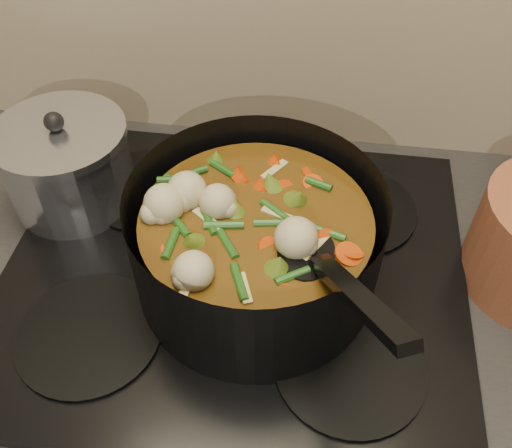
# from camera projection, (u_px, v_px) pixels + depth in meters

# --- Properties ---
(counter) EXTENTS (2.64, 0.64, 0.91)m
(counter) POSITION_uv_depth(u_px,v_px,m) (241.00, 416.00, 1.12)
(counter) COLOR brown
(counter) RESTS_ON ground
(stovetop) EXTENTS (0.62, 0.54, 0.03)m
(stovetop) POSITION_uv_depth(u_px,v_px,m) (235.00, 271.00, 0.78)
(stovetop) COLOR black
(stovetop) RESTS_ON counter
(stockpot) EXTENTS (0.37, 0.41, 0.23)m
(stockpot) POSITION_uv_depth(u_px,v_px,m) (256.00, 244.00, 0.71)
(stockpot) COLOR black
(stockpot) RESTS_ON stovetop
(saucepan) EXTENTS (0.19, 0.19, 0.15)m
(saucepan) POSITION_uv_depth(u_px,v_px,m) (68.00, 164.00, 0.82)
(saucepan) COLOR silver
(saucepan) RESTS_ON stovetop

